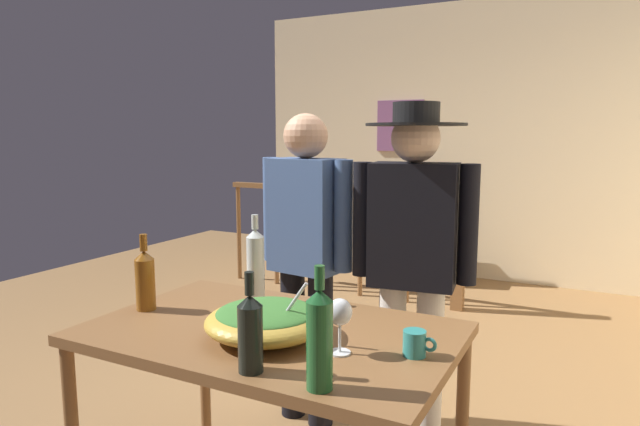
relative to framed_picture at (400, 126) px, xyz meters
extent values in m
plane|color=olive|center=(0.79, -3.24, -1.61)|extent=(8.57, 8.57, 0.00)
cube|color=beige|center=(0.79, 0.06, -0.18)|extent=(4.80, 0.10, 2.87)
cube|color=#84527F|center=(0.00, 0.00, 0.00)|extent=(0.53, 0.03, 0.55)
cylinder|color=brown|center=(-1.36, -1.16, -1.12)|extent=(0.04, 0.04, 0.98)
cylinder|color=brown|center=(-0.90, -1.16, -1.12)|extent=(0.04, 0.04, 0.98)
cylinder|color=brown|center=(-0.44, -1.16, -1.12)|extent=(0.04, 0.04, 0.98)
cylinder|color=brown|center=(0.03, -1.16, -1.12)|extent=(0.04, 0.04, 0.98)
cylinder|color=brown|center=(0.49, -1.16, -1.12)|extent=(0.04, 0.04, 0.98)
cylinder|color=brown|center=(0.95, -1.16, -1.12)|extent=(0.04, 0.04, 0.98)
cube|color=brown|center=(-0.20, -1.16, -0.61)|extent=(2.39, 0.07, 0.05)
cube|color=brown|center=(0.95, -1.16, -1.07)|extent=(0.10, 0.10, 1.08)
cube|color=#38281E|center=(0.30, -0.29, -1.37)|extent=(0.90, 0.40, 0.48)
cube|color=black|center=(0.30, -0.29, -1.12)|extent=(0.20, 0.12, 0.02)
cylinder|color=black|center=(0.30, -0.29, -1.07)|extent=(0.03, 0.03, 0.08)
cube|color=black|center=(0.30, -0.32, -0.83)|extent=(0.70, 0.06, 0.39)
cube|color=black|center=(0.30, -0.35, -0.83)|extent=(0.64, 0.01, 0.35)
cube|color=brown|center=(0.95, -4.19, -0.82)|extent=(1.34, 0.84, 0.04)
cylinder|color=brown|center=(0.32, -3.81, -1.23)|extent=(0.05, 0.05, 0.77)
ellipsoid|color=gold|center=(0.98, -4.27, -0.74)|extent=(0.43, 0.43, 0.11)
ellipsoid|color=#38702D|center=(0.98, -4.27, -0.71)|extent=(0.35, 0.35, 0.05)
cylinder|color=silver|center=(1.07, -4.27, -0.69)|extent=(0.16, 0.01, 0.22)
cylinder|color=silver|center=(1.27, -4.28, -0.80)|extent=(0.07, 0.07, 0.01)
cylinder|color=silver|center=(1.27, -4.28, -0.74)|extent=(0.01, 0.01, 0.10)
ellipsoid|color=silver|center=(1.27, -4.28, -0.66)|extent=(0.08, 0.08, 0.09)
cylinder|color=silver|center=(0.71, -3.93, -0.66)|extent=(0.08, 0.08, 0.28)
cone|color=silver|center=(0.71, -3.93, -0.50)|extent=(0.08, 0.08, 0.03)
cylinder|color=silver|center=(0.71, -3.93, -0.46)|extent=(0.03, 0.03, 0.06)
cylinder|color=#1E5628|center=(1.33, -4.53, -0.67)|extent=(0.08, 0.08, 0.25)
cone|color=#1E5628|center=(1.33, -4.53, -0.53)|extent=(0.08, 0.08, 0.03)
cylinder|color=#1E5628|center=(1.33, -4.53, -0.48)|extent=(0.03, 0.03, 0.07)
cylinder|color=brown|center=(0.38, -4.23, -0.70)|extent=(0.08, 0.08, 0.21)
cone|color=brown|center=(0.38, -4.23, -0.57)|extent=(0.08, 0.08, 0.04)
cylinder|color=brown|center=(0.38, -4.23, -0.52)|extent=(0.03, 0.03, 0.07)
cylinder|color=black|center=(1.09, -4.52, -0.70)|extent=(0.08, 0.08, 0.20)
cone|color=black|center=(1.09, -4.52, -0.58)|extent=(0.08, 0.08, 0.03)
cylinder|color=black|center=(1.09, -4.52, -0.53)|extent=(0.03, 0.03, 0.07)
cylinder|color=teal|center=(1.49, -4.19, -0.76)|extent=(0.07, 0.07, 0.08)
torus|color=teal|center=(1.54, -4.19, -0.75)|extent=(0.05, 0.01, 0.05)
cylinder|color=black|center=(0.75, -3.40, -1.20)|extent=(0.13, 0.13, 0.82)
cylinder|color=black|center=(0.57, -3.38, -1.20)|extent=(0.13, 0.13, 0.82)
cube|color=#3D5684|center=(0.66, -3.39, -0.50)|extent=(0.38, 0.26, 0.58)
cylinder|color=#3D5684|center=(0.89, -3.42, -0.49)|extent=(0.09, 0.09, 0.55)
cylinder|color=#3D5684|center=(0.44, -3.36, -0.49)|extent=(0.09, 0.09, 0.55)
sphere|color=tan|center=(0.66, -3.39, -0.10)|extent=(0.23, 0.23, 0.23)
cylinder|color=beige|center=(1.32, -3.38, -1.21)|extent=(0.13, 0.13, 0.81)
cylinder|color=beige|center=(1.14, -3.40, -1.21)|extent=(0.13, 0.13, 0.81)
cube|color=black|center=(1.23, -3.39, -0.51)|extent=(0.42, 0.27, 0.58)
cylinder|color=black|center=(1.48, -3.36, -0.50)|extent=(0.09, 0.09, 0.55)
cylinder|color=black|center=(0.99, -3.42, -0.50)|extent=(0.09, 0.09, 0.55)
sphere|color=beige|center=(1.23, -3.39, -0.11)|extent=(0.22, 0.22, 0.22)
cylinder|color=black|center=(1.23, -3.39, -0.05)|extent=(0.46, 0.46, 0.01)
cylinder|color=black|center=(1.23, -3.39, 0.00)|extent=(0.21, 0.21, 0.10)
camera|label=1|loc=(1.99, -5.82, -0.09)|focal=30.78mm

